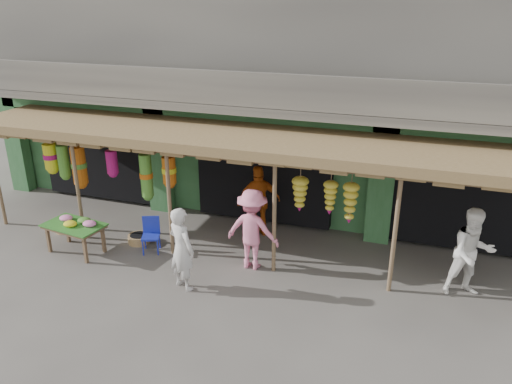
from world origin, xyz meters
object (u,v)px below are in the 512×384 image
(flower_table, at_px, (75,226))
(person_vendor, at_px, (259,201))
(person_front, at_px, (182,249))
(person_right, at_px, (472,253))
(blue_chair, at_px, (151,233))
(person_shopper, at_px, (252,229))

(flower_table, bearing_deg, person_vendor, 38.88)
(person_front, bearing_deg, person_right, -139.47)
(blue_chair, relative_size, person_vendor, 0.46)
(person_front, bearing_deg, person_shopper, -106.29)
(person_shopper, bearing_deg, person_vendor, -73.93)
(blue_chair, distance_m, person_front, 1.94)
(person_shopper, bearing_deg, person_right, -172.68)
(person_front, xyz_separation_m, person_shopper, (1.08, 1.27, 0.02))
(person_right, bearing_deg, blue_chair, 162.78)
(person_right, xyz_separation_m, person_vendor, (-4.87, 1.20, -0.02))
(flower_table, distance_m, person_right, 8.72)
(person_vendor, bearing_deg, person_front, 44.42)
(flower_table, relative_size, person_right, 0.80)
(blue_chair, xyz_separation_m, person_vendor, (2.15, 1.63, 0.45))
(person_front, height_order, person_right, person_right)
(flower_table, distance_m, person_vendor, 4.41)
(flower_table, bearing_deg, person_front, -2.75)
(person_vendor, relative_size, person_shopper, 1.00)
(person_right, bearing_deg, person_shopper, 164.03)
(person_front, bearing_deg, person_vendor, -79.82)
(person_front, relative_size, person_vendor, 0.98)
(flower_table, xyz_separation_m, person_shopper, (4.16, 0.68, 0.25))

